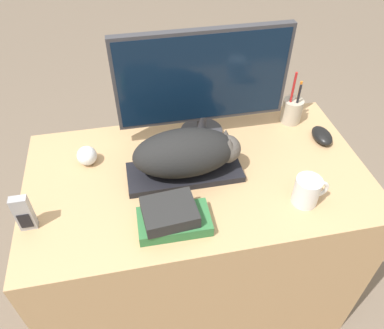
% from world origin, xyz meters
% --- Properties ---
extents(desk, '(1.18, 0.66, 0.77)m').
position_xyz_m(desk, '(0.00, 0.33, 0.39)').
color(desk, tan).
rests_on(desk, ground_plane).
extents(keyboard, '(0.39, 0.15, 0.02)m').
position_xyz_m(keyboard, '(-0.05, 0.33, 0.78)').
color(keyboard, black).
rests_on(keyboard, desk).
extents(cat, '(0.36, 0.17, 0.16)m').
position_xyz_m(cat, '(-0.03, 0.33, 0.87)').
color(cat, black).
rests_on(cat, keyboard).
extents(monitor, '(0.62, 0.16, 0.42)m').
position_xyz_m(monitor, '(0.06, 0.55, 1.01)').
color(monitor, '#333338').
rests_on(monitor, desk).
extents(computer_mouse, '(0.07, 0.11, 0.04)m').
position_xyz_m(computer_mouse, '(0.50, 0.42, 0.79)').
color(computer_mouse, black).
rests_on(computer_mouse, desk).
extents(coffee_mug, '(0.12, 0.08, 0.10)m').
position_xyz_m(coffee_mug, '(0.31, 0.14, 0.82)').
color(coffee_mug, silver).
rests_on(coffee_mug, desk).
extents(pen_cup, '(0.08, 0.08, 0.22)m').
position_xyz_m(pen_cup, '(0.43, 0.56, 0.83)').
color(pen_cup, '#B2A893').
rests_on(pen_cup, desk).
extents(baseball, '(0.07, 0.07, 0.07)m').
position_xyz_m(baseball, '(-0.37, 0.46, 0.81)').
color(baseball, silver).
rests_on(baseball, desk).
extents(phone, '(0.05, 0.03, 0.13)m').
position_xyz_m(phone, '(-0.55, 0.21, 0.84)').
color(phone, '#99999E').
rests_on(phone, desk).
extents(book_stack, '(0.22, 0.14, 0.08)m').
position_xyz_m(book_stack, '(-0.12, 0.13, 0.81)').
color(book_stack, '#2D6B38').
rests_on(book_stack, desk).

